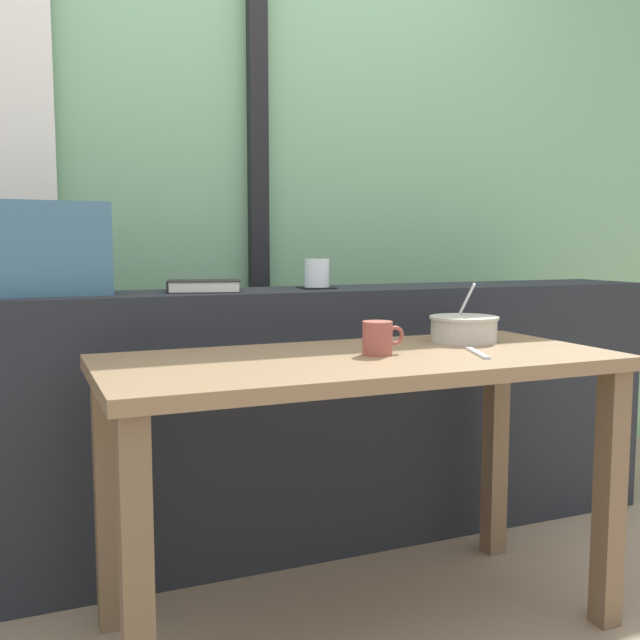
{
  "coord_description": "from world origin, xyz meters",
  "views": [
    {
      "loc": [
        -0.73,
        -1.6,
        0.99
      ],
      "look_at": [
        0.15,
        0.48,
        0.75
      ],
      "focal_mm": 40.67,
      "sensor_mm": 36.0,
      "label": 1
    }
  ],
  "objects_px": {
    "juice_glass": "(317,274)",
    "throw_pillow": "(49,249)",
    "closed_book": "(203,286)",
    "fork_utensil": "(478,353)",
    "breakfast_table": "(360,400)",
    "soup_bowl": "(464,329)",
    "coaster_square": "(317,288)",
    "ceramic_mug": "(378,338)"
  },
  "relations": [
    {
      "from": "breakfast_table",
      "to": "throw_pillow",
      "type": "height_order",
      "value": "throw_pillow"
    },
    {
      "from": "soup_bowl",
      "to": "ceramic_mug",
      "type": "distance_m",
      "value": 0.36
    },
    {
      "from": "throw_pillow",
      "to": "fork_utensil",
      "type": "relative_size",
      "value": 1.88
    },
    {
      "from": "throw_pillow",
      "to": "juice_glass",
      "type": "bearing_deg",
      "value": -0.11
    },
    {
      "from": "breakfast_table",
      "to": "ceramic_mug",
      "type": "distance_m",
      "value": 0.16
    },
    {
      "from": "juice_glass",
      "to": "soup_bowl",
      "type": "bearing_deg",
      "value": -56.44
    },
    {
      "from": "breakfast_table",
      "to": "throw_pillow",
      "type": "distance_m",
      "value": 0.96
    },
    {
      "from": "closed_book",
      "to": "fork_utensil",
      "type": "height_order",
      "value": "closed_book"
    },
    {
      "from": "breakfast_table",
      "to": "juice_glass",
      "type": "relative_size",
      "value": 14.18
    },
    {
      "from": "closed_book",
      "to": "ceramic_mug",
      "type": "distance_m",
      "value": 0.63
    },
    {
      "from": "closed_book",
      "to": "soup_bowl",
      "type": "xyz_separation_m",
      "value": [
        0.65,
        -0.41,
        -0.11
      ]
    },
    {
      "from": "breakfast_table",
      "to": "soup_bowl",
      "type": "height_order",
      "value": "soup_bowl"
    },
    {
      "from": "coaster_square",
      "to": "throw_pillow",
      "type": "relative_size",
      "value": 0.31
    },
    {
      "from": "coaster_square",
      "to": "throw_pillow",
      "type": "height_order",
      "value": "throw_pillow"
    },
    {
      "from": "coaster_square",
      "to": "ceramic_mug",
      "type": "height_order",
      "value": "coaster_square"
    },
    {
      "from": "throw_pillow",
      "to": "breakfast_table",
      "type": "bearing_deg",
      "value": -37.54
    },
    {
      "from": "throw_pillow",
      "to": "soup_bowl",
      "type": "xyz_separation_m",
      "value": [
        1.08,
        -0.42,
        -0.23
      ]
    },
    {
      "from": "soup_bowl",
      "to": "fork_utensil",
      "type": "xyz_separation_m",
      "value": [
        -0.1,
        -0.21,
        -0.03
      ]
    },
    {
      "from": "breakfast_table",
      "to": "soup_bowl",
      "type": "xyz_separation_m",
      "value": [
        0.38,
        0.12,
        0.15
      ]
    },
    {
      "from": "throw_pillow",
      "to": "fork_utensil",
      "type": "distance_m",
      "value": 1.2
    },
    {
      "from": "breakfast_table",
      "to": "fork_utensil",
      "type": "relative_size",
      "value": 7.6
    },
    {
      "from": "breakfast_table",
      "to": "coaster_square",
      "type": "height_order",
      "value": "coaster_square"
    },
    {
      "from": "ceramic_mug",
      "to": "closed_book",
      "type": "bearing_deg",
      "value": 120.45
    },
    {
      "from": "closed_book",
      "to": "ceramic_mug",
      "type": "height_order",
      "value": "closed_book"
    },
    {
      "from": "breakfast_table",
      "to": "soup_bowl",
      "type": "relative_size",
      "value": 6.6
    },
    {
      "from": "juice_glass",
      "to": "fork_utensil",
      "type": "relative_size",
      "value": 0.54
    },
    {
      "from": "breakfast_table",
      "to": "throw_pillow",
      "type": "bearing_deg",
      "value": 142.46
    },
    {
      "from": "fork_utensil",
      "to": "ceramic_mug",
      "type": "relative_size",
      "value": 1.5
    },
    {
      "from": "throw_pillow",
      "to": "soup_bowl",
      "type": "bearing_deg",
      "value": -21.28
    },
    {
      "from": "coaster_square",
      "to": "throw_pillow",
      "type": "distance_m",
      "value": 0.81
    },
    {
      "from": "coaster_square",
      "to": "juice_glass",
      "type": "height_order",
      "value": "juice_glass"
    },
    {
      "from": "soup_bowl",
      "to": "coaster_square",
      "type": "bearing_deg",
      "value": 123.56
    },
    {
      "from": "juice_glass",
      "to": "throw_pillow",
      "type": "xyz_separation_m",
      "value": [
        -0.8,
        0.0,
        0.08
      ]
    },
    {
      "from": "closed_book",
      "to": "breakfast_table",
      "type": "bearing_deg",
      "value": -62.94
    },
    {
      "from": "throw_pillow",
      "to": "ceramic_mug",
      "type": "relative_size",
      "value": 2.83
    },
    {
      "from": "ceramic_mug",
      "to": "fork_utensil",
      "type": "bearing_deg",
      "value": -20.13
    },
    {
      "from": "closed_book",
      "to": "fork_utensil",
      "type": "distance_m",
      "value": 0.84
    },
    {
      "from": "throw_pillow",
      "to": "soup_bowl",
      "type": "height_order",
      "value": "throw_pillow"
    },
    {
      "from": "juice_glass",
      "to": "soup_bowl",
      "type": "relative_size",
      "value": 0.47
    },
    {
      "from": "coaster_square",
      "to": "soup_bowl",
      "type": "xyz_separation_m",
      "value": [
        0.28,
        -0.42,
        -0.1
      ]
    },
    {
      "from": "juice_glass",
      "to": "soup_bowl",
      "type": "xyz_separation_m",
      "value": [
        0.28,
        -0.42,
        -0.14
      ]
    },
    {
      "from": "soup_bowl",
      "to": "juice_glass",
      "type": "bearing_deg",
      "value": 123.56
    }
  ]
}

